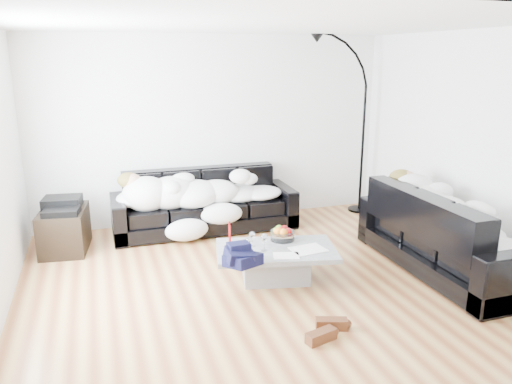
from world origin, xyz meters
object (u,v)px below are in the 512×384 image
object	(u,v)px
sleeper_back	(205,186)
sleeper_right	(449,213)
floor_lamp	(363,135)
stereo	(62,204)
wine_glass_a	(252,239)
candle_right	(230,236)
coffee_table	(276,264)
av_cabinet	(65,230)
shoes	(326,330)
sofa_right	(447,231)
wine_glass_b	(249,245)
candle_left	(229,233)
fruit_bowl	(282,233)
wine_glass_c	(264,242)
sofa_back	(204,201)

from	to	relation	value
sleeper_back	sleeper_right	distance (m)	3.07
sleeper_back	floor_lamp	distance (m)	2.51
stereo	wine_glass_a	bearing A→B (deg)	-29.08
sleeper_back	wine_glass_a	xyz separation A→B (m)	(0.14, -1.65, -0.18)
wine_glass_a	candle_right	distance (m)	0.24
coffee_table	av_cabinet	size ratio (longest dim) A/B	1.65
coffee_table	shoes	distance (m)	1.16
sofa_right	sleeper_right	distance (m)	0.20
sleeper_back	shoes	bearing A→B (deg)	-82.27
sleeper_right	av_cabinet	xyz separation A→B (m)	(-4.05, 1.91, -0.39)
sleeper_right	stereo	distance (m)	4.48
candle_right	floor_lamp	world-z (taller)	floor_lamp
sleeper_back	candle_right	distance (m)	1.55
sleeper_right	av_cabinet	world-z (taller)	sleeper_right
stereo	sleeper_back	bearing A→B (deg)	13.68
wine_glass_b	stereo	xyz separation A→B (m)	(-1.86, 1.62, 0.14)
coffee_table	shoes	bearing A→B (deg)	-88.32
candle_left	candle_right	size ratio (longest dim) A/B	1.21
fruit_bowl	av_cabinet	xyz separation A→B (m)	(-2.31, 1.39, -0.18)
wine_glass_a	wine_glass_c	world-z (taller)	wine_glass_c
wine_glass_b	candle_left	world-z (taller)	candle_left
candle_left	sleeper_right	bearing A→B (deg)	-13.58
fruit_bowl	wine_glass_b	xyz separation A→B (m)	(-0.45, -0.22, -0.00)
shoes	sleeper_right	bearing A→B (deg)	20.79
wine_glass_c	stereo	bearing A→B (deg)	140.98
sofa_back	shoes	world-z (taller)	sofa_back
sofa_right	shoes	size ratio (longest dim) A/B	4.70
sofa_right	candle_left	distance (m)	2.40
sofa_right	wine_glass_a	bearing A→B (deg)	78.46
candle_left	stereo	xyz separation A→B (m)	(-1.72, 1.35, 0.09)
wine_glass_b	wine_glass_c	bearing A→B (deg)	-6.74
coffee_table	candle_left	size ratio (longest dim) A/B	4.82
sofa_right	candle_left	xyz separation A→B (m)	(-2.33, 0.56, 0.04)
stereo	coffee_table	bearing A→B (deg)	-28.42
sleeper_back	candle_left	size ratio (longest dim) A/B	8.06
sofa_right	wine_glass_b	distance (m)	2.21
sofa_right	sleeper_back	size ratio (longest dim) A/B	1.06
coffee_table	av_cabinet	xyz separation A→B (m)	(-2.16, 1.61, 0.08)
sofa_back	stereo	bearing A→B (deg)	-173.00
sleeper_right	stereo	world-z (taller)	sleeper_right
coffee_table	shoes	size ratio (longest dim) A/B	2.64
sleeper_back	fruit_bowl	size ratio (longest dim) A/B	7.78
fruit_bowl	candle_right	world-z (taller)	candle_right
fruit_bowl	stereo	world-z (taller)	stereo
candle_left	av_cabinet	size ratio (longest dim) A/B	0.34
sofa_right	candle_right	world-z (taller)	sofa_right
sleeper_back	wine_glass_c	xyz separation A→B (m)	(0.22, -1.80, -0.17)
coffee_table	sleeper_right	bearing A→B (deg)	-9.08
fruit_bowl	sofa_back	bearing A→B (deg)	107.74
sleeper_right	shoes	xyz separation A→B (m)	(-1.86, -0.85, -0.60)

